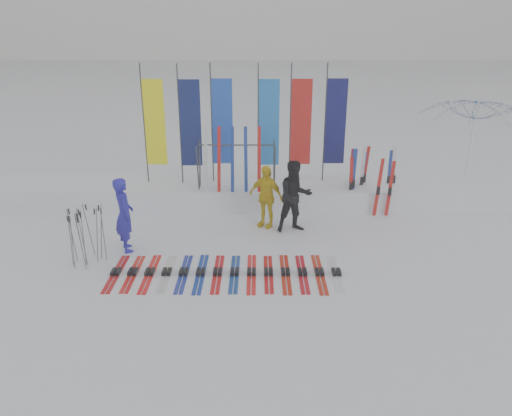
{
  "coord_description": "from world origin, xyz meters",
  "views": [
    {
      "loc": [
        0.23,
        -8.54,
        4.8
      ],
      "look_at": [
        0.2,
        1.6,
        1.0
      ],
      "focal_mm": 35.0,
      "sensor_mm": 36.0,
      "label": 1
    }
  ],
  "objects_px": {
    "person_yellow": "(266,196)",
    "ski_row": "(226,272)",
    "person_black": "(295,197)",
    "ski_rack": "(236,160)",
    "person_blue": "(124,215)",
    "tent_canopy": "(472,147)"
  },
  "relations": [
    {
      "from": "person_yellow",
      "to": "ski_row",
      "type": "xyz_separation_m",
      "value": [
        -0.83,
        -2.54,
        -0.75
      ]
    },
    {
      "from": "person_black",
      "to": "ski_rack",
      "type": "xyz_separation_m",
      "value": [
        -1.45,
        1.49,
        0.51
      ]
    },
    {
      "from": "person_blue",
      "to": "ski_row",
      "type": "xyz_separation_m",
      "value": [
        2.29,
        -1.15,
        -0.8
      ]
    },
    {
      "from": "person_black",
      "to": "ski_rack",
      "type": "distance_m",
      "value": 2.14
    },
    {
      "from": "tent_canopy",
      "to": "ski_rack",
      "type": "bearing_deg",
      "value": -170.29
    },
    {
      "from": "person_black",
      "to": "ski_row",
      "type": "distance_m",
      "value": 2.85
    },
    {
      "from": "person_yellow",
      "to": "tent_canopy",
      "type": "height_order",
      "value": "tent_canopy"
    },
    {
      "from": "ski_row",
      "to": "ski_rack",
      "type": "distance_m",
      "value": 3.98
    },
    {
      "from": "ski_rack",
      "to": "ski_row",
      "type": "bearing_deg",
      "value": -91.14
    },
    {
      "from": "tent_canopy",
      "to": "person_black",
      "type": "bearing_deg",
      "value": -153.18
    },
    {
      "from": "person_blue",
      "to": "ski_rack",
      "type": "height_order",
      "value": "ski_rack"
    },
    {
      "from": "person_blue",
      "to": "person_yellow",
      "type": "relative_size",
      "value": 1.07
    },
    {
      "from": "person_blue",
      "to": "ski_row",
      "type": "height_order",
      "value": "person_blue"
    },
    {
      "from": "person_black",
      "to": "tent_canopy",
      "type": "height_order",
      "value": "tent_canopy"
    },
    {
      "from": "person_black",
      "to": "person_blue",
      "type": "bearing_deg",
      "value": -179.43
    },
    {
      "from": "person_blue",
      "to": "tent_canopy",
      "type": "height_order",
      "value": "tent_canopy"
    },
    {
      "from": "person_yellow",
      "to": "ski_rack",
      "type": "height_order",
      "value": "ski_rack"
    },
    {
      "from": "person_black",
      "to": "tent_canopy",
      "type": "bearing_deg",
      "value": 11.25
    },
    {
      "from": "tent_canopy",
      "to": "ski_rack",
      "type": "height_order",
      "value": "tent_canopy"
    },
    {
      "from": "person_blue",
      "to": "person_yellow",
      "type": "distance_m",
      "value": 3.42
    },
    {
      "from": "tent_canopy",
      "to": "ski_row",
      "type": "xyz_separation_m",
      "value": [
        -6.73,
        -4.89,
        -1.41
      ]
    },
    {
      "from": "person_black",
      "to": "person_yellow",
      "type": "height_order",
      "value": "person_black"
    }
  ]
}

